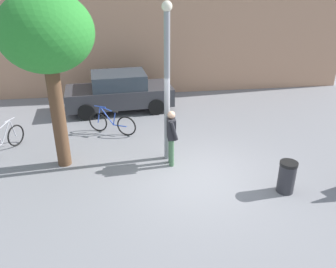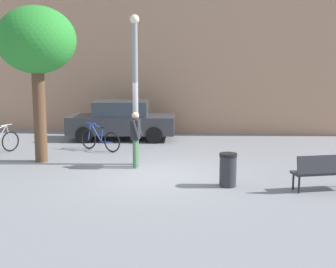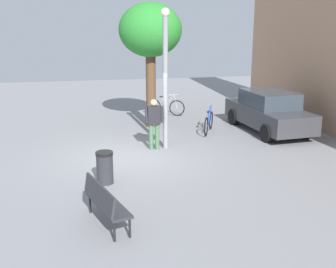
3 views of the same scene
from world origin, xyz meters
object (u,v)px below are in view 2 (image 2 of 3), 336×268
Objects in this scene: lamppost at (135,84)px; trash_bin at (228,170)px; bicycle_blue at (100,140)px; parked_car_charcoal at (122,120)px; person_by_lamppost at (136,136)px; plaza_tree at (36,43)px; park_bench at (326,169)px.

lamppost is 4.07m from trash_bin.
trash_bin is at bearing -38.01° from lamppost.
bicycle_blue is 0.38× the size of parked_car_charcoal.
lamppost reaches higher than parked_car_charcoal.
person_by_lamppost is at bearing -54.06° from bicycle_blue.
plaza_tree is 1.11× the size of parked_car_charcoal.
parked_car_charcoal reaches higher than trash_bin.
parked_car_charcoal is (-1.37, 4.28, -1.69)m from lamppost.
bicycle_blue is at bearing 147.55° from park_bench.
lamppost reaches higher than bicycle_blue.
person_by_lamppost is 0.35× the size of plaza_tree.
lamppost is at bearing 155.71° from park_bench.
parked_car_charcoal is (1.66, 4.25, -2.92)m from plaza_tree.
parked_car_charcoal is at bearing 107.78° from lamppost.
person_by_lamppost is 0.39× the size of parked_car_charcoal.
park_bench is at bearing -20.81° from person_by_lamppost.
park_bench is 9.08m from plaza_tree.
park_bench is at bearing -16.07° from plaza_tree.
parked_car_charcoal is at bearing 122.74° from trash_bin.
bicycle_blue is at bearing 55.40° from plaza_tree.
park_bench is 0.39× the size of parked_car_charcoal.
trash_bin is at bearing 176.32° from park_bench.
person_by_lamppost is 1.95× the size of trash_bin.
person_by_lamppost is at bearing -79.47° from lamppost.
lamppost is 3.27m from plaza_tree.
lamppost is at bearing -72.22° from parked_car_charcoal.
bicycle_blue is at bearing 125.94° from person_by_lamppost.
person_by_lamppost is at bearing 146.70° from trash_bin.
lamppost is 1.04× the size of parked_car_charcoal.
person_by_lamppost is 3.03m from bicycle_blue.
person_by_lamppost is 5.44m from park_bench.
plaza_tree is 5.61× the size of trash_bin.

